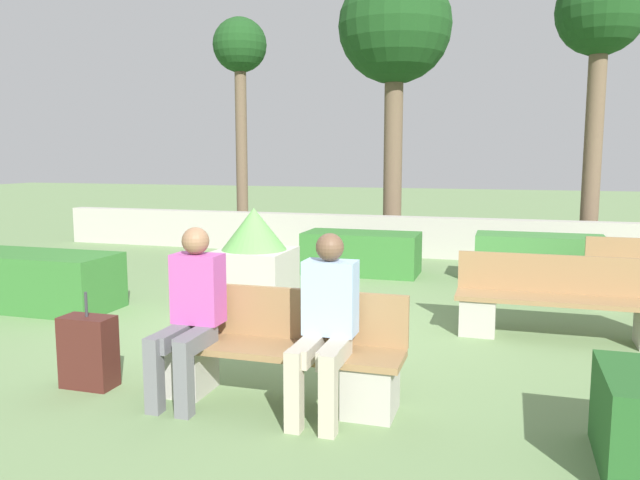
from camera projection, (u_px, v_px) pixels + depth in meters
ground_plane at (292, 327)px, 6.80m from camera, size 60.00×60.00×0.00m
perimeter_wall at (384, 236)px, 11.67m from camera, size 13.55×0.30×0.74m
bench_front at (277, 359)px, 4.73m from camera, size 1.94×0.49×0.83m
bench_left_side at (564, 307)px, 6.32m from camera, size 2.16×0.48×0.83m
person_seated_man at (326, 318)px, 4.42m from camera, size 0.38×0.64×1.30m
person_seated_woman at (191, 306)px, 4.73m from camera, size 0.38×0.64×1.31m
hedge_block_near_left at (539, 259)px, 9.06m from camera, size 1.78×0.73×0.72m
hedge_block_near_right at (361, 253)px, 9.86m from camera, size 1.80×0.85×0.65m
hedge_block_mid_right at (33, 280)px, 7.62m from camera, size 2.07×0.87×0.68m
planter_corner_left at (254, 258)px, 7.82m from camera, size 0.90×0.90×1.21m
suitcase at (89, 352)px, 5.00m from camera, size 0.42×0.23×0.78m
tree_leftmost at (240, 59)px, 13.60m from camera, size 1.18×1.18×4.84m
tree_center_left at (395, 32)px, 12.40m from camera, size 2.26×2.26×5.55m
tree_center_right at (600, 24)px, 10.97m from camera, size 1.55×1.55×5.16m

